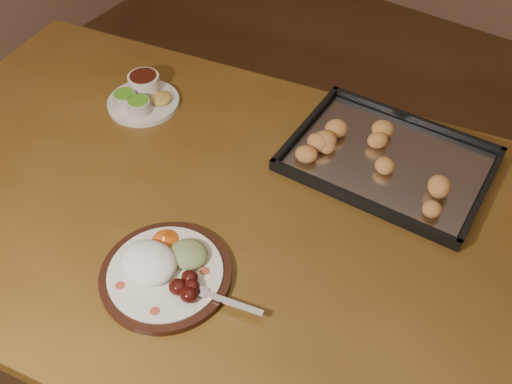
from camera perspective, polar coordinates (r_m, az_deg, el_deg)
The scene contains 5 objects.
ground at distance 1.86m, azimuth 7.73°, elevation -14.39°, with size 4.00×4.00×0.00m, color #533C1C.
dining_table at distance 1.24m, azimuth -3.80°, elevation -4.30°, with size 1.64×1.16×0.75m.
dinner_plate at distance 1.06m, azimuth -9.20°, elevation -7.61°, with size 0.32×0.24×0.06m.
condiment_saucer at distance 1.41m, azimuth -11.33°, elevation 9.34°, with size 0.17×0.17×0.06m.
baking_tray at distance 1.27m, azimuth 13.12°, elevation 3.22°, with size 0.43×0.33×0.04m.
Camera 1 is at (0.30, -0.85, 1.62)m, focal length 40.00 mm.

